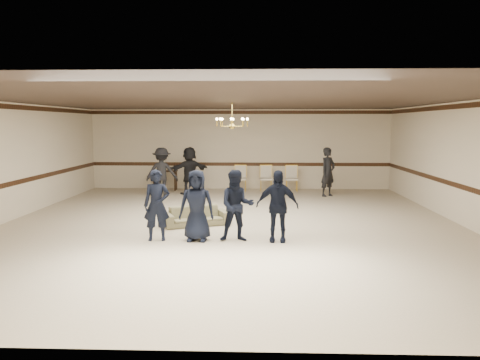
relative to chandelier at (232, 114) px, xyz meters
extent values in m
cube|color=#C1B094|center=(0.00, -1.00, -2.88)|extent=(12.00, 14.00, 0.01)
cube|color=black|center=(0.00, -1.00, 0.33)|extent=(12.00, 14.00, 0.01)
cube|color=beige|center=(0.00, 6.00, -1.27)|extent=(12.00, 0.01, 3.20)
cube|color=beige|center=(0.00, -8.00, -1.27)|extent=(12.00, 0.01, 3.20)
cube|color=beige|center=(-6.00, -1.00, -1.27)|extent=(0.01, 14.00, 3.20)
cube|color=beige|center=(6.00, -1.00, -1.27)|extent=(0.01, 14.00, 3.20)
cube|color=#381C10|center=(0.00, 5.99, -1.88)|extent=(12.00, 0.02, 0.14)
cube|color=#381C10|center=(0.00, 5.99, 0.21)|extent=(12.00, 0.02, 0.14)
imported|color=black|center=(-1.55, -2.74, -2.07)|extent=(0.63, 0.45, 1.60)
imported|color=black|center=(-0.65, -2.74, -2.07)|extent=(0.80, 0.54, 1.60)
imported|color=black|center=(0.25, -2.74, -2.07)|extent=(0.82, 0.66, 1.60)
imported|color=black|center=(1.15, -2.74, -2.07)|extent=(0.97, 0.46, 1.60)
imported|color=#7C7953|center=(-0.88, -1.11, -2.63)|extent=(1.81, 1.27, 0.49)
imported|color=black|center=(-2.74, 3.76, -1.99)|extent=(1.15, 0.67, 1.77)
imported|color=black|center=(-1.84, 4.46, -1.99)|extent=(1.66, 1.36, 1.77)
imported|color=black|center=(3.26, 4.06, -1.99)|extent=(0.77, 0.74, 1.77)
cube|color=black|center=(-2.96, 5.46, -2.48)|extent=(0.98, 0.49, 0.79)
camera|label=1|loc=(0.71, -13.23, -0.26)|focal=35.74mm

